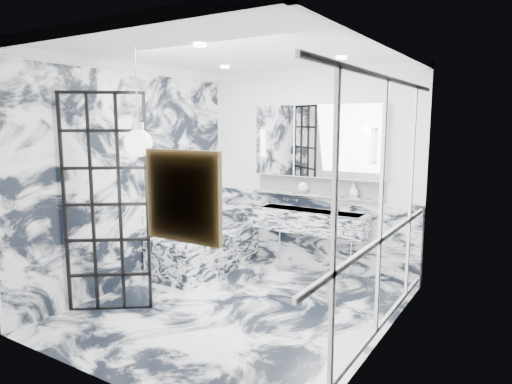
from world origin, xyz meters
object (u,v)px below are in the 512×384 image
Objects in this scene: mirror_cabinet at (317,141)px; bathtub at (205,250)px; crittall_door at (106,204)px; trough_sink at (310,221)px.

mirror_cabinet is 1.15× the size of bathtub.
crittall_door is at bearing -90.45° from bathtub.
crittall_door is 1.49× the size of trough_sink.
crittall_door is 1.91m from bathtub.
trough_sink is at bearing -90.00° from mirror_cabinet.
trough_sink is 0.97× the size of bathtub.
crittall_door is 1.44× the size of bathtub.
bathtub is (0.01, 1.68, -0.92)m from crittall_door.
bathtub is (-1.32, -0.83, -1.54)m from mirror_cabinet.
mirror_cabinet reaches higher than trough_sink.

